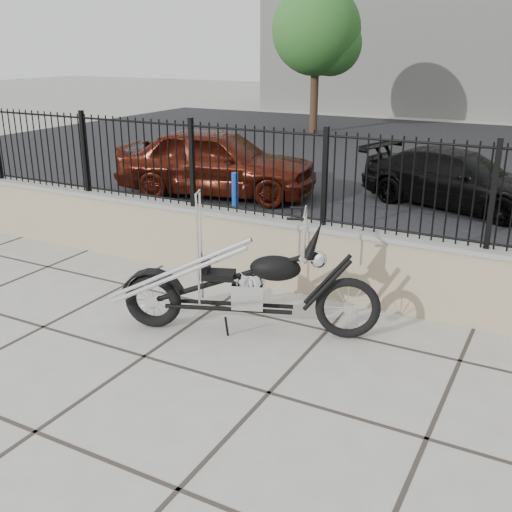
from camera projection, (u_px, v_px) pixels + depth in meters
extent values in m
plane|color=#99968E|center=(144.00, 357.00, 6.40)|extent=(90.00, 90.00, 0.00)
plane|color=black|center=(423.00, 163.00, 16.79)|extent=(30.00, 30.00, 0.00)
cube|color=gray|center=(255.00, 248.00, 8.32)|extent=(14.00, 0.36, 0.96)
cube|color=black|center=(255.00, 171.00, 7.96)|extent=(14.00, 0.08, 1.20)
cube|color=beige|center=(506.00, 25.00, 27.09)|extent=(22.00, 6.00, 8.00)
imported|color=#46140A|center=(217.00, 162.00, 13.03)|extent=(4.62, 2.59, 1.49)
imported|color=black|center=(457.00, 179.00, 12.11)|extent=(4.26, 2.64, 1.15)
cylinder|color=#0C31BF|center=(235.00, 200.00, 10.84)|extent=(0.15, 0.15, 0.99)
cylinder|color=#382619|center=(314.00, 91.00, 22.21)|extent=(0.30, 0.30, 3.00)
sphere|color=#386425|center=(316.00, 25.00, 21.45)|extent=(3.20, 3.20, 3.20)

